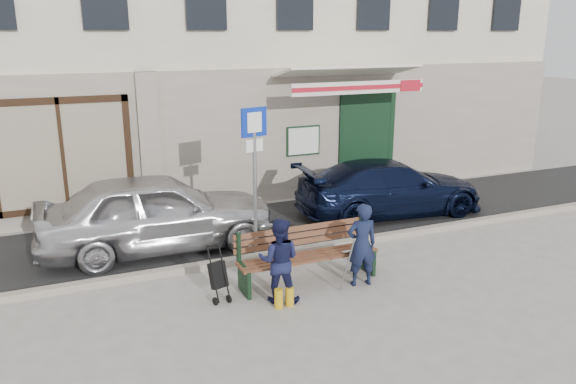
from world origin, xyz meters
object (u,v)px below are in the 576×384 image
stroller (218,276)px  parking_sign (255,159)px  car_silver (158,212)px  bench (306,256)px  car_navy (390,188)px  man (362,245)px  woman (279,260)px

stroller → parking_sign: bearing=34.9°
car_silver → stroller: bearing=-168.6°
bench → car_silver: bearing=128.7°
car_navy → stroller: size_ratio=4.90×
bench → man: (0.80, -0.44, 0.24)m
car_silver → man: car_silver is taller
man → stroller: size_ratio=1.59×
parking_sign → stroller: bearing=-141.9°
car_navy → parking_sign: size_ratio=1.56×
car_navy → parking_sign: bearing=112.5°
car_silver → stroller: 2.54m
car_silver → man: bearing=-135.1°
parking_sign → stroller: parking_sign is taller
man → stroller: bearing=-0.9°
car_navy → man: 3.90m
car_silver → parking_sign: 2.21m
car_silver → parking_sign: parking_sign is taller
parking_sign → man: size_ratio=1.98×
car_navy → woman: (-3.94, -3.01, 0.04)m
parking_sign → man: (1.17, -1.80, -1.16)m
woman → stroller: bearing=3.0°
woman → car_navy: bearing=-114.4°
car_silver → man: 3.97m
bench → man: 0.94m
bench → stroller: bearing=-178.3°
stroller → car_navy: bearing=12.2°
car_silver → car_navy: bearing=-87.5°
car_navy → woman: woman is taller
bench → stroller: (-1.50, -0.04, -0.07)m
woman → stroller: size_ratio=1.52×
man → car_navy: bearing=-120.9°
man → woman: 1.45m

